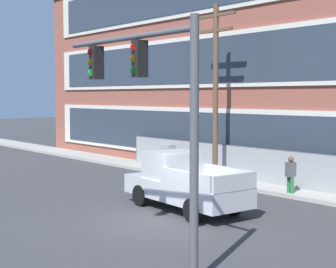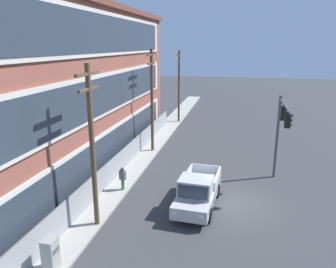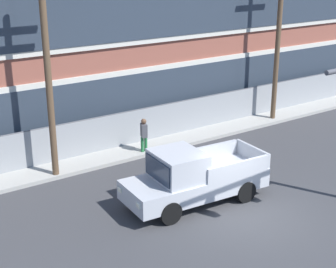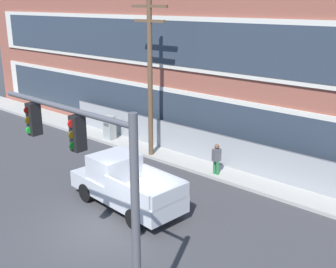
# 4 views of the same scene
# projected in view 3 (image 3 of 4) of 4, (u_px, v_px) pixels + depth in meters

# --- Properties ---
(ground_plane) EXTENTS (160.00, 160.00, 0.00)m
(ground_plane) POSITION_uv_depth(u_px,v_px,m) (249.00, 216.00, 17.79)
(ground_plane) COLOR #38383A
(sidewalk_building_side) EXTENTS (80.00, 2.12, 0.16)m
(sidewalk_building_side) POSITION_uv_depth(u_px,v_px,m) (134.00, 148.00, 23.67)
(sidewalk_building_side) COLOR #9E9B93
(sidewalk_building_side) RESTS_ON ground
(brick_mill_building) EXTENTS (41.95, 10.49, 12.07)m
(brick_mill_building) POSITION_uv_depth(u_px,v_px,m) (17.00, 8.00, 24.82)
(brick_mill_building) COLOR brown
(brick_mill_building) RESTS_ON ground
(chain_link_fence) EXTENTS (30.85, 0.06, 1.76)m
(chain_link_fence) POSITION_uv_depth(u_px,v_px,m) (185.00, 117.00, 25.50)
(chain_link_fence) COLOR gray
(chain_link_fence) RESTS_ON ground
(pickup_truck_silver) EXTENTS (5.47, 2.36, 2.09)m
(pickup_truck_silver) POSITION_uv_depth(u_px,v_px,m) (192.00, 178.00, 18.40)
(pickup_truck_silver) COLOR #B2B5BA
(pickup_truck_silver) RESTS_ON ground
(utility_pole_near_corner) EXTENTS (2.38, 0.26, 8.43)m
(utility_pole_near_corner) POSITION_uv_depth(u_px,v_px,m) (47.00, 64.00, 19.25)
(utility_pole_near_corner) COLOR brown
(utility_pole_near_corner) RESTS_ON ground
(utility_pole_midblock) EXTENTS (2.41, 0.26, 8.92)m
(utility_pole_midblock) POSITION_uv_depth(u_px,v_px,m) (279.00, 29.00, 26.16)
(utility_pole_midblock) COLOR brown
(utility_pole_midblock) RESTS_ON ground
(pedestrian_near_cabinet) EXTENTS (0.35, 0.45, 1.69)m
(pedestrian_near_cabinet) POSITION_uv_depth(u_px,v_px,m) (144.00, 134.00, 22.85)
(pedestrian_near_cabinet) COLOR #236B38
(pedestrian_near_cabinet) RESTS_ON ground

